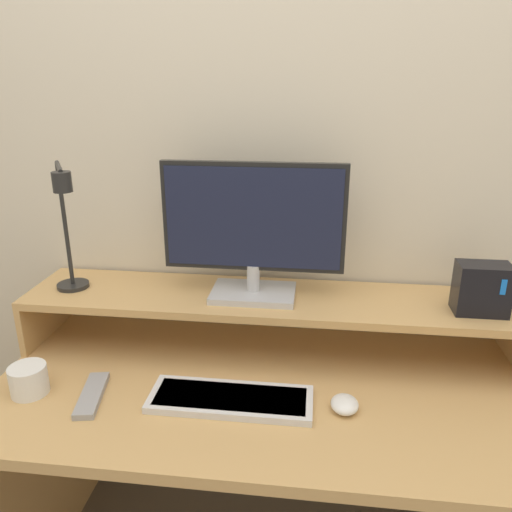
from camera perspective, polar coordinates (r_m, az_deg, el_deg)
The scene contains 10 objects.
wall_back at distance 1.49m, azimuth 2.31°, elevation 11.27°, with size 6.00×0.05×2.50m.
desk at distance 1.45m, azimuth 0.58°, elevation -20.82°, with size 1.40×0.67×0.71m.
monitor_shelf at distance 1.44m, azimuth 1.50°, elevation -5.43°, with size 1.40×0.28×0.17m.
monitor at distance 1.36m, azimuth -0.31°, elevation 3.12°, with size 0.50×0.16×0.38m.
desk_lamp at distance 1.45m, azimuth -20.83°, elevation 2.94°, with size 0.15×0.21×0.37m.
router_dock at distance 1.43m, azimuth 24.40°, elevation -3.43°, with size 0.13×0.08×0.14m.
keyboard at distance 1.28m, azimuth -2.92°, elevation -16.00°, with size 0.40×0.14×0.02m.
mouse at distance 1.26m, azimuth 10.09°, elevation -16.35°, with size 0.07×0.08×0.03m.
remote_control at distance 1.35m, azimuth -18.24°, elevation -14.84°, with size 0.08×0.19×0.02m.
mug at distance 1.41m, azimuth -24.54°, elevation -12.75°, with size 0.09×0.09×0.08m.
Camera 1 is at (0.12, -0.77, 1.46)m, focal length 35.00 mm.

